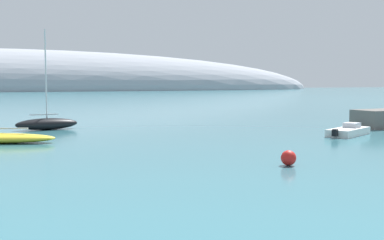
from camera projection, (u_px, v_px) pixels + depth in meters
distant_ridge at (4, 91)px, 239.48m from camera, size 355.05×68.67×41.32m
sailboat_black_mid_mooring at (47, 123)px, 44.43m from camera, size 5.81×2.41×9.14m
motorboat_white_outer at (348, 131)px, 39.78m from camera, size 5.36×4.01×1.00m
mooring_buoy_red at (288, 158)px, 25.41m from camera, size 0.81×0.81×0.81m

